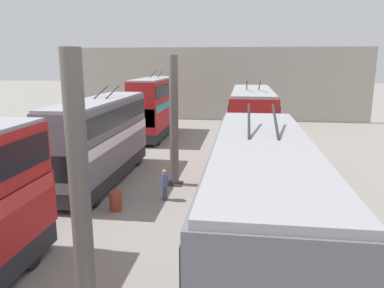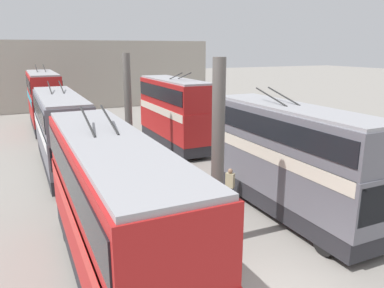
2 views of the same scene
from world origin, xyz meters
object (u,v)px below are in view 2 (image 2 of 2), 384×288
object	(u,v)px
person_aisle_midway	(140,159)
oil_drum	(115,178)
person_by_left_row	(230,185)
bus_left_near	(291,154)
bus_left_far	(174,109)
bus_right_near	(113,205)
bus_right_mid	(61,128)
bus_right_far	(44,98)

from	to	relation	value
person_aisle_midway	oil_drum	bearing A→B (deg)	-162.99
person_by_left_row	bus_left_near	bearing A→B (deg)	-84.69
bus_left_near	bus_left_far	world-z (taller)	bus_left_far
bus_right_near	person_by_left_row	xyz separation A→B (m)	(4.22, -6.75, -1.86)
bus_left_far	bus_right_mid	xyz separation A→B (m)	(-2.40, 8.55, -0.25)
bus_left_near	person_by_left_row	world-z (taller)	bus_left_near
bus_left_far	bus_right_mid	size ratio (longest dim) A/B	0.87
oil_drum	bus_right_far	bearing A→B (deg)	7.35
bus_right_near	oil_drum	world-z (taller)	bus_right_near
bus_left_near	bus_right_mid	distance (m)	14.11
bus_left_far	bus_right_near	bearing A→B (deg)	151.31
bus_right_mid	person_by_left_row	bearing A→B (deg)	-143.15
person_aisle_midway	bus_right_mid	bearing A→B (deg)	127.04
bus_right_far	bus_right_near	bearing A→B (deg)	180.00
bus_right_near	person_aisle_midway	distance (m)	11.72
bus_right_far	oil_drum	world-z (taller)	bus_right_far
bus_right_mid	oil_drum	xyz separation A→B (m)	(-4.13, -2.22, -2.28)
bus_left_near	bus_right_near	world-z (taller)	bus_left_near
bus_right_near	person_aisle_midway	xyz separation A→B (m)	(10.75, -4.22, -1.99)
person_by_left_row	oil_drum	distance (m)	6.67
bus_right_far	bus_right_mid	bearing A→B (deg)	180.00
bus_left_far	bus_right_near	distance (m)	17.81
bus_right_mid	person_aisle_midway	xyz separation A→B (m)	(-2.48, -4.22, -1.89)
bus_right_far	oil_drum	distance (m)	17.56
oil_drum	bus_right_near	bearing A→B (deg)	166.26
bus_right_mid	person_by_left_row	xyz separation A→B (m)	(-9.01, -6.75, -1.77)
bus_left_far	person_aisle_midway	world-z (taller)	bus_left_far
bus_right_near	bus_right_far	world-z (taller)	bus_right_far
bus_left_near	bus_right_far	world-z (taller)	bus_right_far
bus_right_far	person_by_left_row	xyz separation A→B (m)	(-22.10, -6.75, -2.09)
person_aisle_midway	bus_right_far	bearing A→B (deg)	82.64
bus_right_near	bus_right_far	bearing A→B (deg)	0.00
bus_right_near	oil_drum	size ratio (longest dim) A/B	12.08
bus_right_mid	bus_left_near	bearing A→B (deg)	-142.70
person_aisle_midway	oil_drum	world-z (taller)	person_aisle_midway
bus_left_near	person_by_left_row	xyz separation A→B (m)	(2.21, 1.80, -1.93)
person_by_left_row	oil_drum	world-z (taller)	person_by_left_row
bus_right_near	bus_right_far	xyz separation A→B (m)	(26.32, 0.00, 0.23)
bus_right_far	person_aisle_midway	size ratio (longest dim) A/B	5.85
bus_left_far	person_by_left_row	world-z (taller)	bus_left_far
bus_right_mid	oil_drum	bearing A→B (deg)	-151.73
oil_drum	person_by_left_row	bearing A→B (deg)	-137.11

